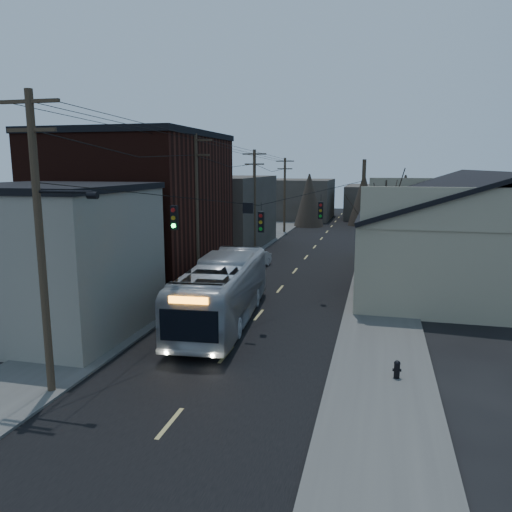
{
  "coord_description": "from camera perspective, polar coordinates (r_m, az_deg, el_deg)",
  "views": [
    {
      "loc": [
        6.15,
        -11.5,
        8.04
      ],
      "look_at": [
        -0.53,
        15.53,
        3.0
      ],
      "focal_mm": 35.0,
      "sensor_mm": 36.0,
      "label": 1
    }
  ],
  "objects": [
    {
      "name": "sidewalk_left",
      "position": [
        44.12,
        -3.01,
        -0.18
      ],
      "size": [
        4.0,
        110.0,
        0.12
      ],
      "primitive_type": "cube",
      "color": "#474744",
      "rests_on": "ground"
    },
    {
      "name": "sidewalk_right",
      "position": [
        42.27,
        14.11,
        -0.94
      ],
      "size": [
        4.0,
        110.0,
        0.12
      ],
      "primitive_type": "cube",
      "color": "#474744",
      "rests_on": "ground"
    },
    {
      "name": "building_clapboard",
      "position": [
        25.9,
        -22.21,
        -0.61
      ],
      "size": [
        8.0,
        8.0,
        7.0
      ],
      "primitive_type": "cube",
      "color": "slate",
      "rests_on": "ground"
    },
    {
      "name": "road_surface",
      "position": [
        42.72,
        5.36,
        -0.62
      ],
      "size": [
        9.0,
        110.0,
        0.02
      ],
      "primitive_type": "cube",
      "color": "black",
      "rests_on": "ground"
    },
    {
      "name": "ground",
      "position": [
        15.32,
        -13.03,
        -21.68
      ],
      "size": [
        160.0,
        160.0,
        0.0
      ],
      "primitive_type": "plane",
      "color": "black",
      "rests_on": "ground"
    },
    {
      "name": "warehouse",
      "position": [
        37.52,
        24.25,
        1.16
      ],
      "size": [
        16.16,
        20.6,
        7.73
      ],
      "color": "gray",
      "rests_on": "ground"
    },
    {
      "name": "fire_hydrant",
      "position": [
        20.03,
        15.81,
        -12.29
      ],
      "size": [
        0.33,
        0.24,
        0.7
      ],
      "rotation": [
        0.0,
        0.0,
        0.03
      ],
      "color": "black",
      "rests_on": "sidewalk_right"
    },
    {
      "name": "bus",
      "position": [
        25.85,
        -3.88,
        -4.02
      ],
      "size": [
        3.78,
        12.2,
        3.35
      ],
      "primitive_type": "imported",
      "rotation": [
        0.0,
        0.0,
        3.22
      ],
      "color": "#A1A6AC",
      "rests_on": "ground"
    },
    {
      "name": "utility_lines",
      "position": [
        36.96,
        -0.68,
        5.47
      ],
      "size": [
        11.24,
        45.28,
        10.5
      ],
      "color": "#382B1E",
      "rests_on": "ground"
    },
    {
      "name": "parked_car",
      "position": [
        39.7,
        -0.07,
        -0.48
      ],
      "size": [
        1.87,
        4.07,
        1.29
      ],
      "primitive_type": "imported",
      "rotation": [
        0.0,
        0.0,
        -0.13
      ],
      "color": "#B5B8BE",
      "rests_on": "ground"
    },
    {
      "name": "building_far_right",
      "position": [
        81.7,
        14.53,
        6.05
      ],
      "size": [
        12.0,
        14.0,
        5.0
      ],
      "primitive_type": "cube",
      "color": "#37332C",
      "rests_on": "ground"
    },
    {
      "name": "building_far_left",
      "position": [
        77.63,
        4.88,
        6.5
      ],
      "size": [
        10.0,
        12.0,
        6.0
      ],
      "primitive_type": "cube",
      "color": "#37332C",
      "rests_on": "ground"
    },
    {
      "name": "building_left_far",
      "position": [
        50.22,
        -4.35,
        5.04
      ],
      "size": [
        9.0,
        14.0,
        7.0
      ],
      "primitive_type": "cube",
      "color": "#37332C",
      "rests_on": "ground"
    },
    {
      "name": "building_brick",
      "position": [
        35.53,
        -13.26,
        5.08
      ],
      "size": [
        10.0,
        12.0,
        10.0
      ],
      "primitive_type": "cube",
      "color": "black",
      "rests_on": "ground"
    },
    {
      "name": "bare_tree",
      "position": [
        31.82,
        14.38,
        1.91
      ],
      "size": [
        0.4,
        0.4,
        7.2
      ],
      "primitive_type": "cone",
      "color": "black",
      "rests_on": "ground"
    }
  ]
}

